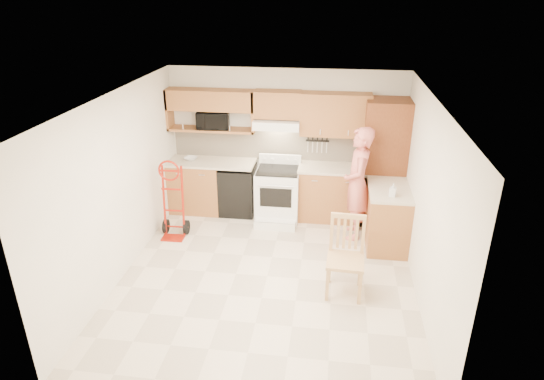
% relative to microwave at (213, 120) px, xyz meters
% --- Properties ---
extents(floor, '(4.00, 4.50, 0.02)m').
position_rel_microwave_xyz_m(floor, '(1.22, -2.08, -1.65)').
color(floor, beige).
rests_on(floor, ground).
extents(ceiling, '(4.00, 4.50, 0.02)m').
position_rel_microwave_xyz_m(ceiling, '(1.22, -2.08, 0.87)').
color(ceiling, white).
rests_on(ceiling, ground).
extents(wall_back, '(4.00, 0.02, 2.50)m').
position_rel_microwave_xyz_m(wall_back, '(1.22, 0.17, -0.39)').
color(wall_back, white).
rests_on(wall_back, ground).
extents(wall_front, '(4.00, 0.02, 2.50)m').
position_rel_microwave_xyz_m(wall_front, '(1.22, -4.34, -0.39)').
color(wall_front, white).
rests_on(wall_front, ground).
extents(wall_left, '(0.02, 4.50, 2.50)m').
position_rel_microwave_xyz_m(wall_left, '(-0.79, -2.08, -0.39)').
color(wall_left, white).
rests_on(wall_left, ground).
extents(wall_right, '(0.02, 4.50, 2.50)m').
position_rel_microwave_xyz_m(wall_right, '(3.23, -2.08, -0.39)').
color(wall_right, white).
rests_on(wall_right, ground).
extents(backsplash, '(3.92, 0.03, 0.55)m').
position_rel_microwave_xyz_m(backsplash, '(1.22, 0.15, -0.44)').
color(backsplash, beige).
rests_on(backsplash, wall_back).
extents(lower_cab_left, '(0.90, 0.60, 0.90)m').
position_rel_microwave_xyz_m(lower_cab_left, '(-0.33, -0.14, -1.19)').
color(lower_cab_left, olive).
rests_on(lower_cab_left, ground).
extents(dishwasher, '(0.60, 0.60, 0.85)m').
position_rel_microwave_xyz_m(dishwasher, '(0.42, -0.14, -1.21)').
color(dishwasher, black).
rests_on(dishwasher, ground).
extents(lower_cab_right, '(1.14, 0.60, 0.90)m').
position_rel_microwave_xyz_m(lower_cab_right, '(2.05, -0.14, -1.19)').
color(lower_cab_right, olive).
rests_on(lower_cab_right, ground).
extents(countertop_left, '(1.50, 0.63, 0.04)m').
position_rel_microwave_xyz_m(countertop_left, '(-0.03, -0.13, -0.72)').
color(countertop_left, '#BBAF96').
rests_on(countertop_left, lower_cab_left).
extents(countertop_right, '(1.14, 0.63, 0.04)m').
position_rel_microwave_xyz_m(countertop_right, '(2.05, -0.13, -0.72)').
color(countertop_right, '#BBAF96').
rests_on(countertop_right, lower_cab_right).
extents(cab_return_right, '(0.60, 1.00, 0.90)m').
position_rel_microwave_xyz_m(cab_return_right, '(2.92, -0.94, -1.19)').
color(cab_return_right, olive).
rests_on(cab_return_right, ground).
extents(countertop_return, '(0.63, 1.00, 0.04)m').
position_rel_microwave_xyz_m(countertop_return, '(2.92, -0.94, -0.72)').
color(countertop_return, '#BBAF96').
rests_on(countertop_return, cab_return_right).
extents(pantry_tall, '(0.70, 0.60, 2.10)m').
position_rel_microwave_xyz_m(pantry_tall, '(2.87, -0.14, -0.59)').
color(pantry_tall, brown).
rests_on(pantry_tall, ground).
extents(upper_cab_left, '(1.50, 0.33, 0.34)m').
position_rel_microwave_xyz_m(upper_cab_left, '(-0.03, 0.00, 0.34)').
color(upper_cab_left, olive).
rests_on(upper_cab_left, wall_back).
extents(upper_shelf_mw, '(1.50, 0.33, 0.04)m').
position_rel_microwave_xyz_m(upper_shelf_mw, '(-0.03, 0.00, -0.17)').
color(upper_shelf_mw, olive).
rests_on(upper_shelf_mw, wall_back).
extents(upper_cab_center, '(0.76, 0.33, 0.44)m').
position_rel_microwave_xyz_m(upper_cab_center, '(1.10, 0.00, 0.30)').
color(upper_cab_center, olive).
rests_on(upper_cab_center, wall_back).
extents(upper_cab_right, '(1.14, 0.33, 0.70)m').
position_rel_microwave_xyz_m(upper_cab_right, '(2.05, 0.00, 0.16)').
color(upper_cab_right, olive).
rests_on(upper_cab_right, wall_back).
extents(range_hood, '(0.76, 0.46, 0.14)m').
position_rel_microwave_xyz_m(range_hood, '(1.10, -0.06, -0.01)').
color(range_hood, white).
rests_on(range_hood, wall_back).
extents(knife_strip, '(0.40, 0.05, 0.29)m').
position_rel_microwave_xyz_m(knife_strip, '(1.77, 0.12, -0.40)').
color(knife_strip, black).
rests_on(knife_strip, backsplash).
extents(microwave, '(0.58, 0.43, 0.30)m').
position_rel_microwave_xyz_m(microwave, '(0.00, 0.00, 0.00)').
color(microwave, black).
rests_on(microwave, upper_shelf_mw).
extents(range, '(0.73, 0.96, 1.07)m').
position_rel_microwave_xyz_m(range, '(1.15, -0.35, -1.10)').
color(range, white).
rests_on(range, ground).
extents(person, '(0.44, 0.66, 1.81)m').
position_rel_microwave_xyz_m(person, '(2.45, -0.74, -0.73)').
color(person, '#D76B62').
rests_on(person, ground).
extents(hand_truck, '(0.47, 0.43, 1.17)m').
position_rel_microwave_xyz_m(hand_truck, '(-0.43, -1.15, -1.05)').
color(hand_truck, '#9E180A').
rests_on(hand_truck, ground).
extents(dining_chair, '(0.50, 0.54, 1.05)m').
position_rel_microwave_xyz_m(dining_chair, '(2.27, -2.32, -1.11)').
color(dining_chair, tan).
rests_on(dining_chair, ground).
extents(soap_bottle, '(0.11, 0.11, 0.20)m').
position_rel_microwave_xyz_m(soap_bottle, '(2.92, -1.21, -0.60)').
color(soap_bottle, white).
rests_on(soap_bottle, countertop_return).
extents(bowl, '(0.27, 0.27, 0.05)m').
position_rel_microwave_xyz_m(bowl, '(-0.40, -0.14, -0.67)').
color(bowl, white).
rests_on(bowl, countertop_left).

